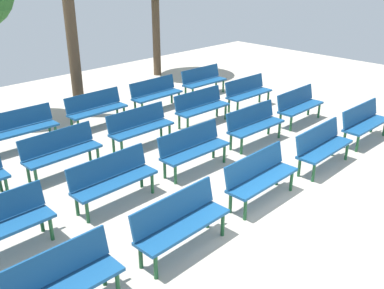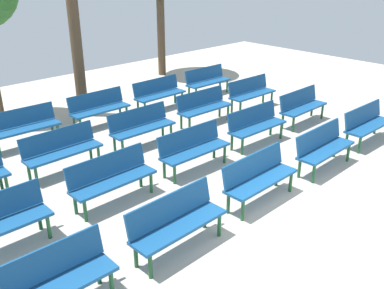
% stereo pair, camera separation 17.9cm
% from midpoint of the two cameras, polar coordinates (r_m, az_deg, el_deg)
% --- Properties ---
extents(ground_plane, '(24.77, 24.77, 0.00)m').
position_cam_midpoint_polar(ground_plane, '(7.35, 19.48, -11.56)').
color(ground_plane, '#B2A899').
extents(bench_r0_c0, '(1.61, 0.51, 0.87)m').
position_cam_midpoint_polar(bench_r0_c0, '(5.64, -17.48, -16.84)').
color(bench_r0_c0, navy).
rests_on(bench_r0_c0, ground_plane).
extents(bench_r0_c1, '(1.61, 0.51, 0.87)m').
position_cam_midpoint_polar(bench_r0_c1, '(6.45, -1.32, -9.97)').
color(bench_r0_c1, navy).
rests_on(bench_r0_c1, ground_plane).
extents(bench_r0_c2, '(1.61, 0.50, 0.87)m').
position_cam_midpoint_polar(bench_r0_c2, '(7.77, 9.44, -4.08)').
color(bench_r0_c2, navy).
rests_on(bench_r0_c2, ground_plane).
extents(bench_r0_c3, '(1.61, 0.51, 0.87)m').
position_cam_midpoint_polar(bench_r0_c3, '(9.29, 17.49, -0.17)').
color(bench_r0_c3, navy).
rests_on(bench_r0_c3, ground_plane).
extents(bench_r0_c4, '(1.61, 0.51, 0.87)m').
position_cam_midpoint_polar(bench_r0_c4, '(10.99, 22.55, 2.74)').
color(bench_r0_c4, navy).
rests_on(bench_r0_c4, ground_plane).
extents(bench_r1_c1, '(1.60, 0.49, 0.87)m').
position_cam_midpoint_polar(bench_r1_c1, '(7.76, -9.99, -4.18)').
color(bench_r1_c1, navy).
rests_on(bench_r1_c1, ground_plane).
extents(bench_r1_c2, '(1.61, 0.52, 0.87)m').
position_cam_midpoint_polar(bench_r1_c2, '(8.82, 0.72, -0.30)').
color(bench_r1_c2, navy).
rests_on(bench_r1_c2, ground_plane).
extents(bench_r1_c3, '(1.61, 0.53, 0.87)m').
position_cam_midpoint_polar(bench_r1_c3, '(10.20, 8.90, 2.78)').
color(bench_r1_c3, navy).
rests_on(bench_r1_c3, ground_plane).
extents(bench_r1_c4, '(1.61, 0.50, 0.87)m').
position_cam_midpoint_polar(bench_r1_c4, '(11.78, 14.73, 5.10)').
color(bench_r1_c4, navy).
rests_on(bench_r1_c4, ground_plane).
extents(bench_r2_c1, '(1.61, 0.50, 0.87)m').
position_cam_midpoint_polar(bench_r2_c1, '(9.11, -16.34, -0.49)').
color(bench_r2_c1, navy).
rests_on(bench_r2_c1, ground_plane).
extents(bench_r2_c2, '(1.61, 0.50, 0.87)m').
position_cam_midpoint_polar(bench_r2_c2, '(10.05, -6.23, 2.60)').
color(bench_r2_c2, navy).
rests_on(bench_r2_c2, ground_plane).
extents(bench_r2_c3, '(1.61, 0.52, 0.87)m').
position_cam_midpoint_polar(bench_r2_c3, '(11.36, 1.97, 5.20)').
color(bench_r2_c3, navy).
rests_on(bench_r2_c3, ground_plane).
extents(bench_r2_c4, '(1.61, 0.51, 0.87)m').
position_cam_midpoint_polar(bench_r2_c4, '(12.71, 8.19, 6.96)').
color(bench_r2_c4, navy).
rests_on(bench_r2_c4, ground_plane).
extents(bench_r3_c1, '(1.61, 0.53, 0.87)m').
position_cam_midpoint_polar(bench_r3_c1, '(10.68, -20.92, 2.41)').
color(bench_r3_c1, navy).
rests_on(bench_r3_c1, ground_plane).
extents(bench_r3_c2, '(1.60, 0.48, 0.87)m').
position_cam_midpoint_polar(bench_r3_c2, '(11.49, -11.80, 4.93)').
color(bench_r3_c2, navy).
rests_on(bench_r3_c2, ground_plane).
extents(bench_r3_c3, '(1.60, 0.49, 0.87)m').
position_cam_midpoint_polar(bench_r3_c3, '(12.54, -4.02, 6.92)').
color(bench_r3_c3, navy).
rests_on(bench_r3_c3, ground_plane).
extents(bench_r3_c4, '(1.60, 0.50, 0.87)m').
position_cam_midpoint_polar(bench_r3_c4, '(13.86, 2.37, 8.57)').
color(bench_r3_c4, navy).
rests_on(bench_r3_c4, ground_plane).
extents(tree_1, '(0.30, 0.30, 3.59)m').
position_cam_midpoint_polar(tree_1, '(12.07, -14.55, 11.92)').
color(tree_1, '#4C3A28').
rests_on(tree_1, ground_plane).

